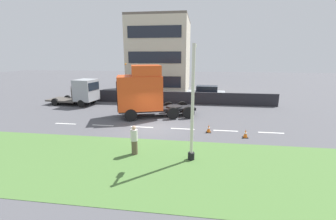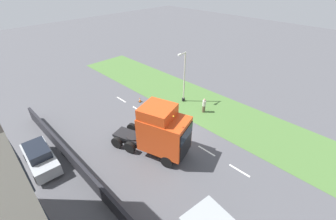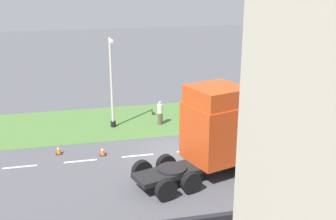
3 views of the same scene
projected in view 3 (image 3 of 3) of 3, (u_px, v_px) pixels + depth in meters
ground_plane at (177, 152)px, 24.42m from camera, size 120.00×120.00×0.00m
grass_verge at (156, 119)px, 29.97m from camera, size 7.00×44.00×0.01m
lane_markings at (165, 153)px, 24.26m from camera, size 0.16×17.80×0.00m
lorry_cab at (220, 130)px, 21.30m from camera, size 4.47×7.20×4.75m
lamp_post at (112, 88)px, 27.54m from camera, size 1.30×0.35×6.02m
pedestrian at (160, 113)px, 28.66m from camera, size 0.39×0.39×1.68m
traffic_cone_lead at (103, 150)px, 23.90m from camera, size 0.36×0.36×0.58m
traffic_cone_trailing at (59, 149)px, 24.05m from camera, size 0.36×0.36×0.58m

